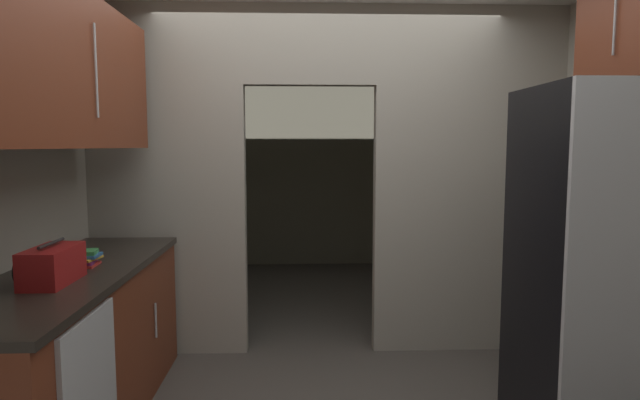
{
  "coord_description": "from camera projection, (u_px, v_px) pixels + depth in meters",
  "views": [
    {
      "loc": [
        -0.21,
        -2.66,
        1.56
      ],
      "look_at": [
        -0.08,
        0.71,
        1.21
      ],
      "focal_mm": 29.71,
      "sensor_mm": 36.0,
      "label": 1
    }
  ],
  "objects": [
    {
      "name": "kitchen_partition",
      "position": [
        333.0,
        172.0,
        3.95
      ],
      "size": [
        3.51,
        0.12,
        2.57
      ],
      "color": "#ADA899",
      "rests_on": "ground"
    },
    {
      "name": "adjoining_room_shell",
      "position": [
        318.0,
        170.0,
        6.0
      ],
      "size": [
        3.51,
        3.07,
        2.57
      ],
      "color": "gray",
      "rests_on": "ground"
    },
    {
      "name": "refrigerator",
      "position": [
        602.0,
        270.0,
        2.71
      ],
      "size": [
        0.75,
        0.76,
        1.86
      ],
      "color": "black",
      "rests_on": "ground"
    },
    {
      "name": "lower_cabinet_run",
      "position": [
        74.0,
        353.0,
        2.85
      ],
      "size": [
        0.65,
        2.07,
        0.9
      ],
      "color": "maroon",
      "rests_on": "ground"
    },
    {
      "name": "upper_cabinet_counterside",
      "position": [
        60.0,
        70.0,
        2.7
      ],
      "size": [
        0.36,
        1.86,
        0.79
      ],
      "color": "maroon"
    },
    {
      "name": "boombox",
      "position": [
        52.0,
        265.0,
        2.54
      ],
      "size": [
        0.19,
        0.36,
        0.2
      ],
      "color": "maroon",
      "rests_on": "lower_cabinet_run"
    },
    {
      "name": "book_stack",
      "position": [
        86.0,
        258.0,
        2.92
      ],
      "size": [
        0.15,
        0.17,
        0.09
      ],
      "color": "red",
      "rests_on": "lower_cabinet_run"
    }
  ]
}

